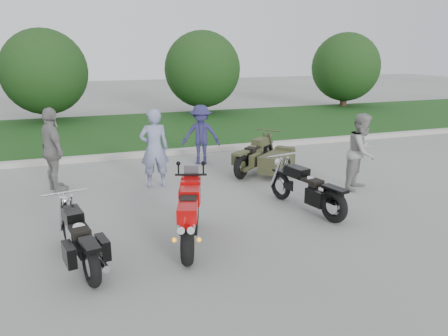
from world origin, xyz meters
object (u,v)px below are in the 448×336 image
object	(u,v)px
cruiser_right	(309,191)
person_stripe	(154,148)
cruiser_left	(80,241)
person_grey	(362,152)
person_back	(53,150)
person_denim	(201,135)
sportbike_red	(189,213)
cruiser_sidecar	(267,160)

from	to	relation	value
cruiser_right	person_stripe	xyz separation A→B (m)	(-2.55, 2.64, 0.49)
cruiser_left	person_grey	xyz separation A→B (m)	(6.22, 1.80, 0.47)
person_back	person_denim	bearing A→B (deg)	-92.24
sportbike_red	cruiser_left	distance (m)	1.73
sportbike_red	person_denim	xyz separation A→B (m)	(1.71, 5.04, 0.26)
cruiser_left	sportbike_red	bearing A→B (deg)	-5.63
cruiser_sidecar	person_denim	size ratio (longest dim) A/B	1.15
person_denim	person_back	world-z (taller)	person_back
cruiser_left	person_grey	size ratio (longest dim) A/B	1.16
person_back	sportbike_red	bearing A→B (deg)	-171.09
sportbike_red	person_back	bearing A→B (deg)	137.11
sportbike_red	cruiser_sidecar	world-z (taller)	sportbike_red
cruiser_sidecar	person_back	bearing A→B (deg)	-134.97
sportbike_red	person_back	size ratio (longest dim) A/B	1.04
sportbike_red	cruiser_right	xyz separation A→B (m)	(2.64, 0.73, -0.14)
person_denim	person_grey	bearing A→B (deg)	-27.48
cruiser_right	person_back	world-z (taller)	person_back
sportbike_red	person_grey	xyz separation A→B (m)	(4.51, 1.64, 0.31)
sportbike_red	person_back	xyz separation A→B (m)	(-2.11, 3.81, 0.38)
person_grey	person_denim	bearing A→B (deg)	95.71
cruiser_left	person_denim	size ratio (longest dim) A/B	1.23
cruiser_right	person_back	xyz separation A→B (m)	(-4.75, 3.08, 0.53)
person_grey	person_back	world-z (taller)	person_back
person_grey	person_back	bearing A→B (deg)	128.07
person_grey	cruiser_sidecar	bearing A→B (deg)	96.87
person_stripe	person_denim	world-z (taller)	person_stripe
cruiser_left	person_back	bearing A→B (deg)	84.69
cruiser_right	person_grey	distance (m)	2.13
cruiser_left	person_stripe	xyz separation A→B (m)	(1.80, 3.53, 0.52)
cruiser_right	person_stripe	size ratio (longest dim) A/B	1.16
cruiser_left	person_grey	bearing A→B (deg)	5.09
person_stripe	person_denim	size ratio (longest dim) A/B	1.11
sportbike_red	cruiser_left	size ratio (longest dim) A/B	0.97
sportbike_red	cruiser_sidecar	distance (m)	4.54
cruiser_left	person_grey	distance (m)	6.50
sportbike_red	cruiser_sidecar	xyz separation A→B (m)	(2.99, 3.42, -0.18)
person_grey	person_denim	distance (m)	4.41
sportbike_red	person_stripe	distance (m)	3.39
cruiser_sidecar	person_back	world-z (taller)	person_back
cruiser_sidecar	person_back	xyz separation A→B (m)	(-5.10, 0.39, 0.56)
cruiser_right	cruiser_sidecar	xyz separation A→B (m)	(0.35, 2.69, -0.03)
person_stripe	cruiser_sidecar	bearing A→B (deg)	-176.24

